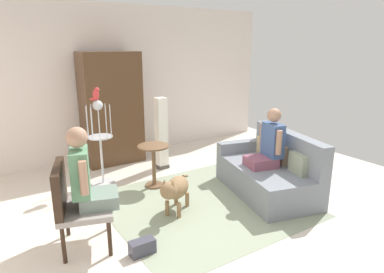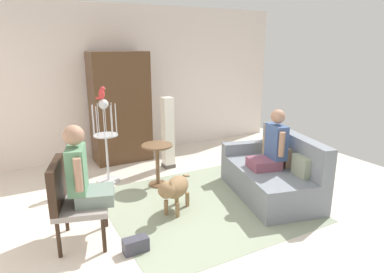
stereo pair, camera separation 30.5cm
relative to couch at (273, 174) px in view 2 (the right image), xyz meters
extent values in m
plane|color=beige|center=(-1.23, 0.08, -0.31)|extent=(7.54, 7.54, 0.00)
cube|color=silver|center=(-1.23, 2.99, 1.12)|extent=(6.88, 0.12, 2.88)
cube|color=gray|center=(-1.07, 0.18, -0.31)|extent=(2.49, 2.42, 0.01)
cube|color=slate|center=(-0.07, -0.01, -0.10)|extent=(1.27, 1.80, 0.43)
cube|color=slate|center=(0.28, -0.10, 0.36)|extent=(0.57, 1.63, 0.47)
cube|color=slate|center=(0.10, 0.69, 0.21)|extent=(0.92, 0.39, 0.18)
cube|color=gray|center=(0.06, -0.46, 0.26)|extent=(0.17, 0.33, 0.28)
cube|color=tan|center=(0.17, -0.02, 0.26)|extent=(0.17, 0.34, 0.28)
cube|color=#C6B284|center=(0.27, 0.41, 0.26)|extent=(0.17, 0.31, 0.28)
cylinder|color=black|center=(-2.40, 0.26, -0.11)|extent=(0.04, 0.04, 0.41)
cylinder|color=black|center=(-2.55, -0.25, -0.11)|extent=(0.04, 0.04, 0.41)
cylinder|color=black|center=(-2.83, 0.39, -0.11)|extent=(0.04, 0.04, 0.41)
cylinder|color=black|center=(-2.99, -0.12, -0.11)|extent=(0.04, 0.04, 0.41)
cube|color=gray|center=(-2.69, 0.07, 0.12)|extent=(0.71, 0.77, 0.06)
cube|color=black|center=(-2.92, 0.14, 0.40)|extent=(0.26, 0.63, 0.49)
cube|color=#83485C|center=(-0.17, 0.02, 0.19)|extent=(0.48, 0.45, 0.14)
cube|color=#3F598C|center=(0.00, -0.03, 0.50)|extent=(0.26, 0.39, 0.49)
sphere|color=#A57A60|center=(0.00, -0.03, 0.86)|extent=(0.20, 0.20, 0.20)
cylinder|color=#A57A60|center=(-0.10, -0.23, 0.53)|extent=(0.08, 0.08, 0.34)
cylinder|color=#A57A60|center=(0.01, 0.20, 0.53)|extent=(0.08, 0.08, 0.34)
cube|color=slate|center=(-2.55, 0.03, 0.22)|extent=(0.49, 0.49, 0.14)
cube|color=#598C66|center=(-2.71, 0.08, 0.54)|extent=(0.28, 0.42, 0.50)
sphere|color=#A57A60|center=(-2.71, 0.08, 0.92)|extent=(0.22, 0.22, 0.22)
cylinder|color=#A57A60|center=(-2.61, 0.29, 0.57)|extent=(0.08, 0.08, 0.35)
cylinder|color=#A57A60|center=(-2.74, -0.16, 0.57)|extent=(0.08, 0.08, 0.35)
cylinder|color=brown|center=(-1.35, 1.12, 0.34)|extent=(0.48, 0.48, 0.02)
cylinder|color=brown|center=(-1.35, 1.12, 0.01)|extent=(0.06, 0.06, 0.64)
cylinder|color=brown|center=(-1.35, 1.12, -0.30)|extent=(0.29, 0.29, 0.03)
ellipsoid|color=olive|center=(-1.46, 0.22, 0.02)|extent=(0.53, 0.50, 0.27)
sphere|color=olive|center=(-1.69, 0.03, 0.10)|extent=(0.22, 0.22, 0.22)
cone|color=olive|center=(-1.66, -0.01, 0.21)|extent=(0.06, 0.06, 0.06)
cone|color=olive|center=(-1.73, 0.07, 0.21)|extent=(0.06, 0.06, 0.06)
cylinder|color=olive|center=(-1.22, 0.42, 0.06)|extent=(0.16, 0.14, 0.10)
cylinder|color=olive|center=(-1.53, 0.05, -0.21)|extent=(0.06, 0.06, 0.20)
cylinder|color=olive|center=(-1.64, 0.18, -0.21)|extent=(0.06, 0.06, 0.20)
cylinder|color=olive|center=(-1.28, 0.26, -0.21)|extent=(0.06, 0.06, 0.20)
cylinder|color=olive|center=(-1.38, 0.38, -0.21)|extent=(0.06, 0.06, 0.20)
cylinder|color=silver|center=(-1.99, 1.63, -0.30)|extent=(0.36, 0.36, 0.03)
cylinder|color=silver|center=(-1.99, 1.63, 0.07)|extent=(0.04, 0.04, 0.77)
cylinder|color=silver|center=(-1.99, 1.63, 0.46)|extent=(0.38, 0.38, 0.02)
cylinder|color=silver|center=(-1.81, 1.63, 0.71)|extent=(0.01, 0.01, 0.48)
cylinder|color=silver|center=(-1.85, 1.74, 0.71)|extent=(0.01, 0.01, 0.48)
cylinder|color=silver|center=(-1.94, 1.80, 0.71)|extent=(0.01, 0.01, 0.48)
cylinder|color=silver|center=(-2.05, 1.80, 0.71)|extent=(0.01, 0.01, 0.48)
cylinder|color=silver|center=(-2.14, 1.74, 0.71)|extent=(0.01, 0.01, 0.48)
cylinder|color=silver|center=(-2.17, 1.63, 0.71)|extent=(0.01, 0.01, 0.48)
cylinder|color=silver|center=(-2.14, 1.53, 0.71)|extent=(0.01, 0.01, 0.48)
cylinder|color=silver|center=(-2.05, 1.46, 0.71)|extent=(0.01, 0.01, 0.48)
cylinder|color=silver|center=(-1.94, 1.46, 0.71)|extent=(0.01, 0.01, 0.48)
cylinder|color=silver|center=(-1.85, 1.53, 0.71)|extent=(0.01, 0.01, 0.48)
sphere|color=silver|center=(-1.99, 1.63, 0.95)|extent=(0.15, 0.15, 0.15)
ellipsoid|color=red|center=(-2.01, 1.63, 1.11)|extent=(0.09, 0.10, 0.17)
sphere|color=red|center=(-1.99, 1.63, 1.18)|extent=(0.07, 0.07, 0.07)
cone|color=#D8BF4C|center=(-1.95, 1.63, 1.18)|extent=(0.03, 0.02, 0.02)
ellipsoid|color=red|center=(-2.05, 1.63, 1.05)|extent=(0.12, 0.03, 0.04)
cube|color=#4C4742|center=(-0.86, 1.79, -0.28)|extent=(0.20, 0.20, 0.06)
cube|color=white|center=(-0.86, 1.79, 0.35)|extent=(0.18, 0.18, 1.21)
cube|color=#4C331E|center=(-1.45, 2.58, 0.70)|extent=(1.03, 0.56, 2.02)
cube|color=#3F3F4C|center=(-2.26, -0.41, -0.23)|extent=(0.27, 0.14, 0.16)
camera|label=1|loc=(-3.53, -3.34, 1.83)|focal=31.79mm
camera|label=2|loc=(-3.27, -3.50, 1.83)|focal=31.79mm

